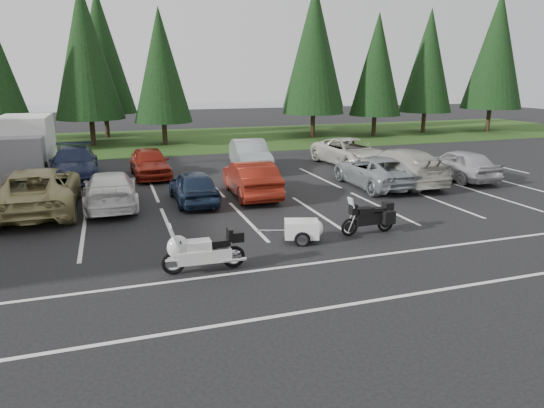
{
  "coord_description": "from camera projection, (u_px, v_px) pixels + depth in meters",
  "views": [
    {
      "loc": [
        -3.82,
        -14.75,
        4.91
      ],
      "look_at": [
        0.93,
        -0.5,
        0.93
      ],
      "focal_mm": 32.0,
      "sensor_mm": 36.0,
      "label": 1
    }
  ],
  "objects": [
    {
      "name": "touring_motorcycle",
      "position": [
        204.0,
        247.0,
        12.42
      ],
      "size": [
        2.42,
        0.81,
        1.33
      ],
      "primitive_type": null,
      "rotation": [
        0.0,
        0.0,
        -0.03
      ],
      "color": "silver",
      "rests_on": "ground"
    },
    {
      "name": "car_far_2",
      "position": [
        150.0,
        162.0,
        24.14
      ],
      "size": [
        1.9,
        4.38,
        1.47
      ],
      "primitive_type": "imported",
      "rotation": [
        0.0,
        0.0,
        0.04
      ],
      "color": "maroon",
      "rests_on": "ground"
    },
    {
      "name": "conifer_9",
      "position": [
        496.0,
        50.0,
        42.55
      ],
      "size": [
        5.19,
        5.19,
        12.1
      ],
      "color": "#332316",
      "rests_on": "ground"
    },
    {
      "name": "conifer_back_c",
      "position": [
        314.0,
        46.0,
        42.89
      ],
      "size": [
        5.5,
        5.5,
        12.81
      ],
      "color": "#332316",
      "rests_on": "ground"
    },
    {
      "name": "car_near_7",
      "position": [
        399.0,
        166.0,
        22.68
      ],
      "size": [
        2.4,
        5.73,
        1.65
      ],
      "primitive_type": "imported",
      "rotation": [
        0.0,
        0.0,
        3.13
      ],
      "color": "#B5B3A5",
      "rests_on": "ground"
    },
    {
      "name": "conifer_8",
      "position": [
        428.0,
        61.0,
        42.13
      ],
      "size": [
        4.53,
        4.53,
        10.56
      ],
      "color": "#332316",
      "rests_on": "ground"
    },
    {
      "name": "adventure_motorcycle",
      "position": [
        368.0,
        215.0,
        15.4
      ],
      "size": [
        2.11,
        0.78,
        1.27
      ],
      "primitive_type": null,
      "rotation": [
        0.0,
        0.0,
        0.03
      ],
      "color": "black",
      "rests_on": "ground"
    },
    {
      "name": "car_near_8",
      "position": [
        459.0,
        164.0,
        23.55
      ],
      "size": [
        1.84,
        4.43,
        1.5
      ],
      "primitive_type": "imported",
      "rotation": [
        0.0,
        0.0,
        3.16
      ],
      "color": "#ABA9AE",
      "rests_on": "ground"
    },
    {
      "name": "conifer_back_b",
      "position": [
        101.0,
        52.0,
        38.21
      ],
      "size": [
        4.97,
        4.97,
        11.58
      ],
      "color": "#332316",
      "rests_on": "ground"
    },
    {
      "name": "car_far_3",
      "position": [
        250.0,
        155.0,
        26.06
      ],
      "size": [
        2.14,
        4.94,
        1.58
      ],
      "primitive_type": "imported",
      "rotation": [
        0.0,
        0.0,
        -0.1
      ],
      "color": "gray",
      "rests_on": "ground"
    },
    {
      "name": "car_far_4",
      "position": [
        350.0,
        152.0,
        27.34
      ],
      "size": [
        3.02,
        5.6,
        1.49
      ],
      "primitive_type": "imported",
      "rotation": [
        0.0,
        0.0,
        0.1
      ],
      "color": "beige",
      "rests_on": "ground"
    },
    {
      "name": "conifer_6",
      "position": [
        314.0,
        52.0,
        38.17
      ],
      "size": [
        4.93,
        4.93,
        11.48
      ],
      "color": "#332316",
      "rests_on": "ground"
    },
    {
      "name": "car_far_1",
      "position": [
        74.0,
        163.0,
        23.65
      ],
      "size": [
        2.32,
        5.42,
        1.56
      ],
      "primitive_type": "imported",
      "rotation": [
        0.0,
        0.0,
        0.03
      ],
      "color": "#18213C",
      "rests_on": "ground"
    },
    {
      "name": "grass_strip",
      "position": [
        162.0,
        141.0,
        37.96
      ],
      "size": [
        80.0,
        16.0,
        0.01
      ],
      "primitive_type": "cube",
      "color": "#203B13",
      "rests_on": "ground"
    },
    {
      "name": "box_truck",
      "position": [
        24.0,
        146.0,
        24.59
      ],
      "size": [
        2.4,
        5.6,
        2.9
      ],
      "primitive_type": null,
      "color": "silver",
      "rests_on": "ground"
    },
    {
      "name": "car_near_6",
      "position": [
        375.0,
        171.0,
        22.06
      ],
      "size": [
        2.45,
        5.09,
        1.4
      ],
      "primitive_type": "imported",
      "rotation": [
        0.0,
        0.0,
        3.12
      ],
      "color": "gray",
      "rests_on": "ground"
    },
    {
      "name": "ground",
      "position": [
        240.0,
        230.0,
        15.95
      ],
      "size": [
        120.0,
        120.0,
        0.0
      ],
      "primitive_type": "plane",
      "color": "black",
      "rests_on": "ground"
    },
    {
      "name": "lake_water",
      "position": [
        167.0,
        112.0,
        67.61
      ],
      "size": [
        70.0,
        50.0,
        0.02
      ],
      "primitive_type": "cube",
      "color": "slate",
      "rests_on": "ground"
    },
    {
      "name": "car_near_3",
      "position": [
        110.0,
        190.0,
        18.56
      ],
      "size": [
        1.96,
        4.78,
        1.38
      ],
      "primitive_type": "imported",
      "rotation": [
        0.0,
        0.0,
        3.14
      ],
      "color": "silver",
      "rests_on": "ground"
    },
    {
      "name": "car_near_5",
      "position": [
        251.0,
        178.0,
        20.27
      ],
      "size": [
        1.78,
        4.64,
        1.51
      ],
      "primitive_type": "imported",
      "rotation": [
        0.0,
        0.0,
        3.1
      ],
      "color": "maroon",
      "rests_on": "ground"
    },
    {
      "name": "cargo_trailer",
      "position": [
        301.0,
        231.0,
        14.7
      ],
      "size": [
        1.67,
        1.25,
        0.69
      ],
      "primitive_type": null,
      "rotation": [
        0.0,
        0.0,
        -0.31
      ],
      "color": "white",
      "rests_on": "ground"
    },
    {
      "name": "conifer_4",
      "position": [
        85.0,
        52.0,
        33.75
      ],
      "size": [
        4.8,
        4.8,
        11.17
      ],
      "color": "#332316",
      "rests_on": "ground"
    },
    {
      "name": "conifer_7",
      "position": [
        377.0,
        65.0,
        39.81
      ],
      "size": [
        4.27,
        4.27,
        9.94
      ],
      "color": "#332316",
      "rests_on": "ground"
    },
    {
      "name": "conifer_5",
      "position": [
        161.0,
        65.0,
        34.32
      ],
      "size": [
        4.14,
        4.14,
        9.63
      ],
      "color": "#332316",
      "rests_on": "ground"
    },
    {
      "name": "car_near_2",
      "position": [
        38.0,
        190.0,
        17.88
      ],
      "size": [
        2.78,
        6.01,
        1.67
      ],
      "primitive_type": "imported",
      "rotation": [
        0.0,
        0.0,
        3.14
      ],
      "color": "#998E59",
      "rests_on": "ground"
    },
    {
      "name": "stall_markings",
      "position": [
        226.0,
        214.0,
        17.78
      ],
      "size": [
        32.0,
        16.0,
        0.01
      ],
      "primitive_type": "cube",
      "color": "silver",
      "rests_on": "ground"
    },
    {
      "name": "car_near_4",
      "position": [
        194.0,
        186.0,
        19.22
      ],
      "size": [
        1.64,
        3.93,
        1.33
      ],
      "primitive_type": "imported",
      "rotation": [
        0.0,
        0.0,
        3.16
      ],
      "color": "#172339",
      "rests_on": "ground"
    }
  ]
}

